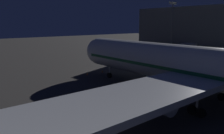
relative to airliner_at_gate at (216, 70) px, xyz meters
name	(u,v)px	position (x,y,z in m)	size (l,w,h in m)	color
ground_plane	(151,90)	(0.00, -11.46, -5.50)	(320.00, 320.00, 0.00)	#383533
airliner_at_gate	(216,70)	(0.00, 0.00, 0.00)	(58.85, 60.54, 20.39)	silver
jet_bridge	(165,52)	(-10.57, -16.71, 0.08)	(19.36, 3.40, 7.12)	#9E9E99
apron_floodlight_mast	(172,28)	(-25.50, -25.94, 4.80)	(2.90, 0.50, 17.72)	#59595E
traffic_cone_nose_port	(102,71)	(-2.20, -28.76, -5.22)	(0.36, 0.36, 0.55)	orange
traffic_cone_nose_starboard	(87,74)	(2.20, -28.76, -5.22)	(0.36, 0.36, 0.55)	orange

